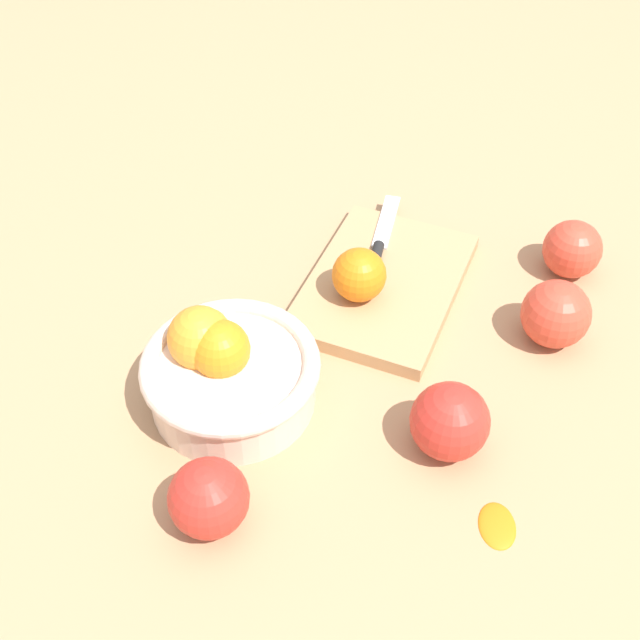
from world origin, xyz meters
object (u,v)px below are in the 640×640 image
at_px(orange_on_board, 359,275).
at_px(apple_front_right, 556,314).
at_px(apple_back_left, 209,498).
at_px(apple_front_right_2, 572,249).
at_px(apple_front_left, 450,421).
at_px(cutting_board, 384,285).
at_px(knife, 380,241).
at_px(bowl, 227,371).

bearing_deg(orange_on_board, apple_front_right, -80.30).
relative_size(apple_back_left, apple_front_right_2, 1.06).
bearing_deg(apple_front_left, cutting_board, 35.51).
height_order(cutting_board, orange_on_board, orange_on_board).
relative_size(cutting_board, apple_back_left, 3.25).
bearing_deg(apple_back_left, apple_front_right_2, -26.26).
height_order(orange_on_board, knife, orange_on_board).
bearing_deg(orange_on_board, cutting_board, -26.50).
bearing_deg(apple_front_right_2, bowl, 139.60).
xyz_separation_m(apple_back_left, apple_front_right, (0.37, -0.25, 0.00)).
bearing_deg(apple_front_left, apple_back_left, 133.57).
distance_m(knife, apple_front_right_2, 0.24).
bearing_deg(knife, apple_back_left, 178.15).
xyz_separation_m(knife, apple_back_left, (-0.43, 0.01, 0.01)).
bearing_deg(apple_front_left, knife, 32.98).
xyz_separation_m(cutting_board, apple_front_left, (-0.19, -0.14, 0.03)).
height_order(cutting_board, apple_back_left, apple_back_left).
height_order(apple_back_left, apple_front_right_2, apple_back_left).
xyz_separation_m(cutting_board, knife, (0.06, 0.03, 0.01)).
xyz_separation_m(orange_on_board, apple_front_right_2, (0.16, -0.22, -0.02)).
bearing_deg(orange_on_board, bowl, 157.49).
relative_size(knife, apple_front_right, 1.97).
xyz_separation_m(orange_on_board, apple_front_right, (0.04, -0.22, -0.01)).
height_order(cutting_board, apple_front_right, apple_front_right).
relative_size(cutting_board, apple_front_left, 3.08).
xyz_separation_m(orange_on_board, knife, (0.10, 0.01, -0.03)).
distance_m(orange_on_board, apple_back_left, 0.33).
bearing_deg(cutting_board, knife, 23.99).
bearing_deg(bowl, knife, -13.50).
relative_size(bowl, apple_front_right_2, 2.61).
bearing_deg(cutting_board, bowl, 156.79).
xyz_separation_m(orange_on_board, apple_back_left, (-0.33, 0.02, -0.01)).
bearing_deg(apple_back_left, apple_front_left, -46.43).
height_order(bowl, apple_front_left, bowl).
bearing_deg(cutting_board, apple_front_left, -144.49).
height_order(orange_on_board, apple_front_right, orange_on_board).
height_order(knife, apple_front_right, apple_front_right).
distance_m(apple_front_right, apple_front_left, 0.21).
height_order(apple_front_right, apple_front_left, apple_front_left).
distance_m(orange_on_board, apple_front_right_2, 0.27).
height_order(apple_back_left, apple_front_left, apple_front_left).
height_order(cutting_board, apple_front_right_2, apple_front_right_2).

